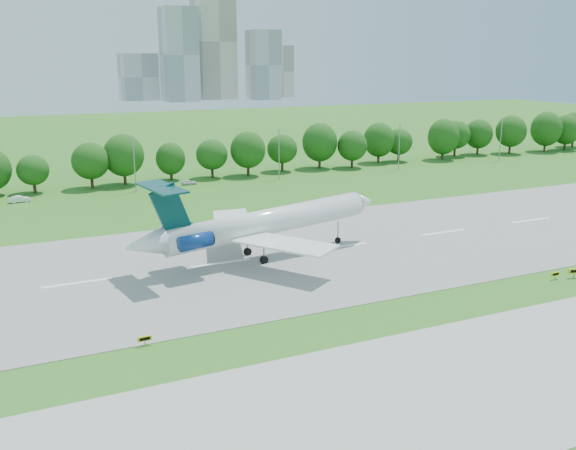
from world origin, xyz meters
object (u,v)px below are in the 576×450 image
object	(u,v)px
airliner	(256,223)
taxi_sign_left	(145,339)
service_vehicle_a	(20,199)
service_vehicle_b	(189,182)

from	to	relation	value
airliner	taxi_sign_left	bearing A→B (deg)	-142.19
service_vehicle_a	taxi_sign_left	bearing A→B (deg)	175.71
airliner	taxi_sign_left	distance (m)	31.43
airliner	taxi_sign_left	size ratio (longest dim) A/B	28.35
airliner	service_vehicle_a	world-z (taller)	airliner
airliner	taxi_sign_left	xyz separation A→B (m)	(-21.62, -22.31, -4.77)
service_vehicle_a	service_vehicle_b	bearing A→B (deg)	-94.46
airliner	service_vehicle_b	world-z (taller)	airliner
taxi_sign_left	service_vehicle_a	bearing A→B (deg)	93.08
service_vehicle_a	airliner	bearing A→B (deg)	-162.49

